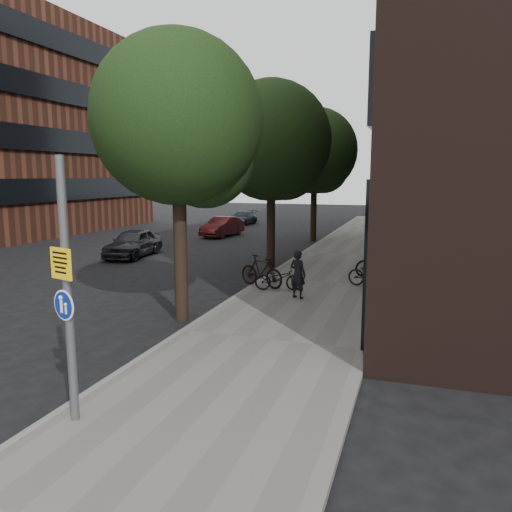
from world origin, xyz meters
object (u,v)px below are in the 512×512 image
at_px(signpost, 68,291).
at_px(parked_car_near, 133,243).
at_px(parked_bike_facade_near, 372,274).
at_px(pedestrian, 298,274).

xyz_separation_m(signpost, parked_car_near, (-8.03, 14.66, -1.49)).
height_order(signpost, parked_bike_facade_near, signpost).
bearing_deg(parked_car_near, pedestrian, -37.12).
relative_size(signpost, parked_bike_facade_near, 2.38).
bearing_deg(parked_bike_facade_near, signpost, 176.47).
distance_m(signpost, parked_bike_facade_near, 11.60).
bearing_deg(pedestrian, parked_car_near, -10.52).
bearing_deg(parked_bike_facade_near, pedestrian, 152.23).
height_order(signpost, pedestrian, signpost).
height_order(signpost, parked_car_near, signpost).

